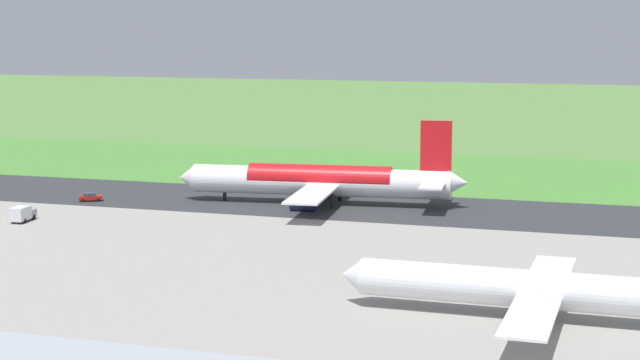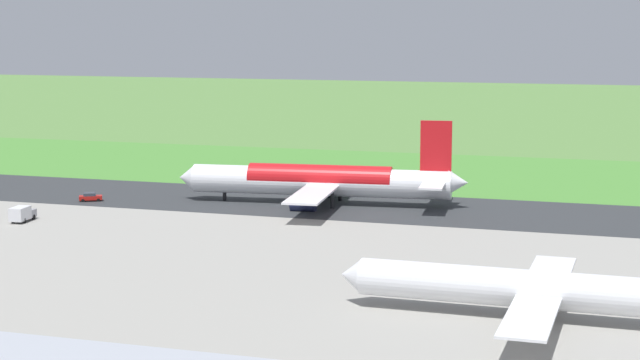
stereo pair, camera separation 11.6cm
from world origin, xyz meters
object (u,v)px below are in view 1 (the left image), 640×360
Objects in this scene: airliner_parked_near at (536,289)px; service_car_followme at (90,197)px; airliner_main at (322,181)px; no_stopping_sign at (354,171)px; service_truck_baggage at (22,214)px; traffic_cone_orange at (339,175)px.

service_car_followme is (87.20, -54.40, -2.75)m from airliner_parked_near.
no_stopping_sign is (3.35, -34.02, -2.90)m from airliner_main.
airliner_main is at bearing -143.92° from service_truck_baggage.
traffic_cone_orange is (-35.29, -44.88, -0.57)m from service_car_followme.
no_stopping_sign is 3.92m from traffic_cone_orange.
no_stopping_sign is at bearing -131.53° from service_car_followme.
no_stopping_sign is (48.30, -98.31, -2.14)m from airliner_parked_near.
service_truck_baggage is at bearing -20.61° from airliner_parked_near.
traffic_cone_orange is (6.96, -34.98, -4.08)m from airliner_main.
airliner_main is 9.01× the size of service_truck_baggage.
airliner_parked_near reaches higher than service_car_followme.
no_stopping_sign is at bearing -121.21° from service_truck_baggage.
airliner_main is 43.54m from service_car_followme.
service_car_followme is 58.67m from no_stopping_sign.
traffic_cone_orange is (51.91, -99.28, -3.32)m from airliner_parked_near.
airliner_main is 53.16m from service_truck_baggage.
airliner_parked_near is 109.56m from no_stopping_sign.
airliner_main is at bearing 101.26° from traffic_cone_orange.
service_truck_baggage is 76.32m from no_stopping_sign.
airliner_parked_near is at bearing 117.60° from traffic_cone_orange.
traffic_cone_orange is at bearing -128.18° from service_car_followme.
service_car_followme reaches higher than traffic_cone_orange.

